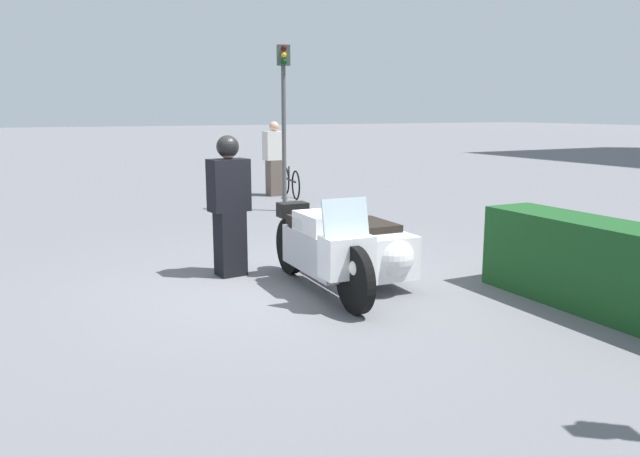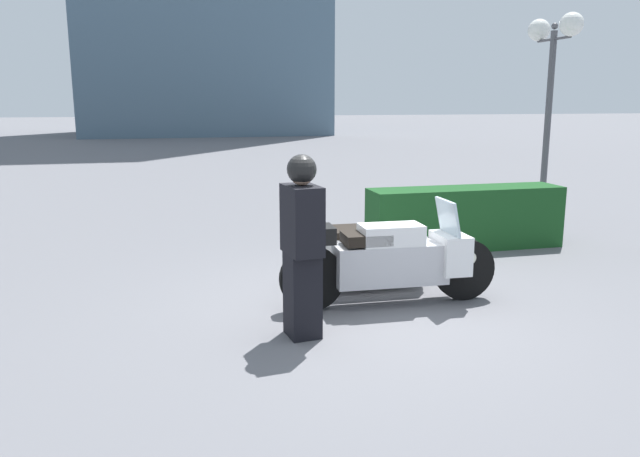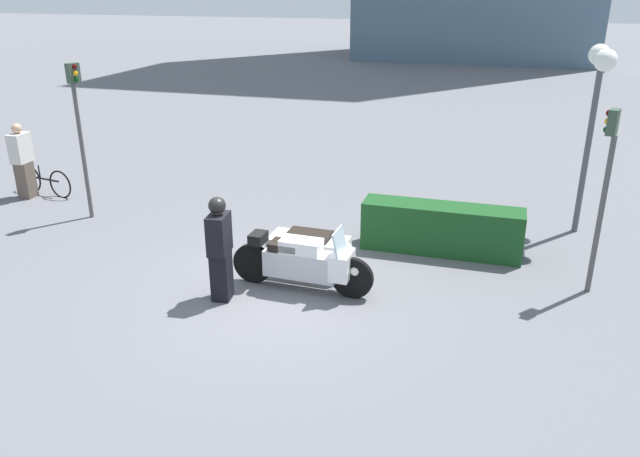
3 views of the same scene
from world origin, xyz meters
name	(u,v)px [view 1 (image 1 of 3)]	position (x,y,z in m)	size (l,w,h in m)	color
ground_plane	(280,283)	(0.00, 0.00, 0.00)	(160.00, 160.00, 0.00)	slate
police_motorcycle	(349,248)	(0.55, 0.65, 0.48)	(2.50, 1.34, 1.18)	black
officer_rider	(229,202)	(-0.66, -0.40, 0.94)	(0.35, 0.51, 1.78)	black
hedge_bush_curbside	(610,269)	(2.59, 2.57, 0.47)	(3.04, 0.68, 0.95)	#19471E
traffic_light_far	(284,104)	(-5.07, 2.28, 2.21)	(0.23, 0.29, 3.36)	#4C4C4C
pedestrian_bystander	(274,159)	(-7.43, 3.04, 0.91)	(0.35, 0.53, 1.81)	brown
bicycle_parked	(291,183)	(-7.13, 3.33, 0.34)	(1.71, 0.34, 0.75)	black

